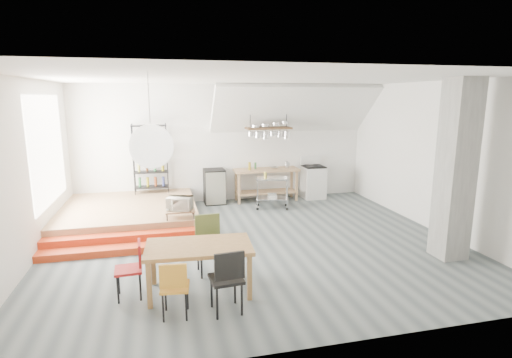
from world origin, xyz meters
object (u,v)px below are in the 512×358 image
object	(u,v)px
dining_table	(199,250)
rolling_cart	(272,188)
mini_fridge	(214,186)
stove	(313,181)

from	to	relation	value
dining_table	rolling_cart	world-z (taller)	rolling_cart
mini_fridge	stove	bearing A→B (deg)	-0.88
stove	rolling_cart	size ratio (longest dim) A/B	1.29
mini_fridge	dining_table	bearing A→B (deg)	-100.24
rolling_cart	mini_fridge	world-z (taller)	mini_fridge
stove	rolling_cart	world-z (taller)	stove
dining_table	rolling_cart	size ratio (longest dim) A/B	1.75
rolling_cart	mini_fridge	xyz separation A→B (m)	(-1.40, 0.85, -0.06)
dining_table	mini_fridge	size ratio (longest dim) A/B	1.69
stove	dining_table	distance (m)	6.23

